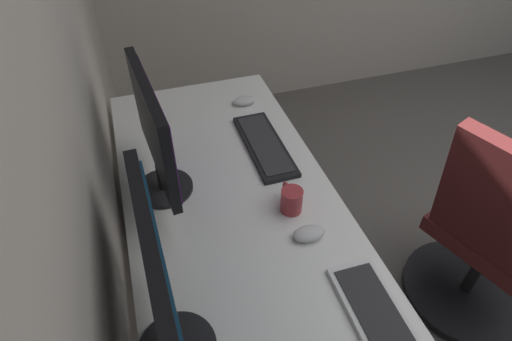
# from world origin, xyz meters

# --- Properties ---
(wall_back) EXTENTS (4.98, 0.10, 2.60)m
(wall_back) POSITION_xyz_m (0.00, 2.02, 1.30)
(wall_back) COLOR beige
(wall_back) RESTS_ON ground
(desk) EXTENTS (1.83, 0.72, 0.73)m
(desk) POSITION_xyz_m (0.35, 1.58, 0.66)
(desk) COLOR white
(desk) RESTS_ON ground
(drawer_pedestal) EXTENTS (0.40, 0.51, 0.69)m
(drawer_pedestal) POSITION_xyz_m (0.65, 1.61, 0.35)
(drawer_pedestal) COLOR white
(drawer_pedestal) RESTS_ON ground
(monitor_primary) EXTENTS (0.48, 0.20, 0.43)m
(monitor_primary) POSITION_xyz_m (0.59, 1.79, 0.98)
(monitor_primary) COLOR black
(monitor_primary) RESTS_ON desk
(monitor_secondary) EXTENTS (0.54, 0.20, 0.44)m
(monitor_secondary) POSITION_xyz_m (-0.00, 1.85, 0.99)
(monitor_secondary) COLOR black
(monitor_secondary) RESTS_ON desk
(keyboard_main) EXTENTS (0.42, 0.14, 0.02)m
(keyboard_main) POSITION_xyz_m (0.71, 1.38, 0.74)
(keyboard_main) COLOR black
(keyboard_main) RESTS_ON desk
(keyboard_spare) EXTENTS (0.42, 0.15, 0.02)m
(keyboard_spare) POSITION_xyz_m (-0.11, 1.33, 0.74)
(keyboard_spare) COLOR silver
(keyboard_spare) RESTS_ON desk
(mouse_main) EXTENTS (0.06, 0.10, 0.03)m
(mouse_main) POSITION_xyz_m (0.23, 1.40, 0.75)
(mouse_main) COLOR silver
(mouse_main) RESTS_ON desk
(mouse_spare) EXTENTS (0.06, 0.10, 0.03)m
(mouse_spare) POSITION_xyz_m (1.03, 1.37, 0.75)
(mouse_spare) COLOR silver
(mouse_spare) RESTS_ON desk
(coffee_mug) EXTENTS (0.11, 0.07, 0.09)m
(coffee_mug) POSITION_xyz_m (0.37, 1.41, 0.77)
(coffee_mug) COLOR #A53338
(coffee_mug) RESTS_ON desk
(office_chair) EXTENTS (0.56, 0.60, 0.97)m
(office_chair) POSITION_xyz_m (0.20, 0.62, 0.46)
(office_chair) COLOR maroon
(office_chair) RESTS_ON ground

